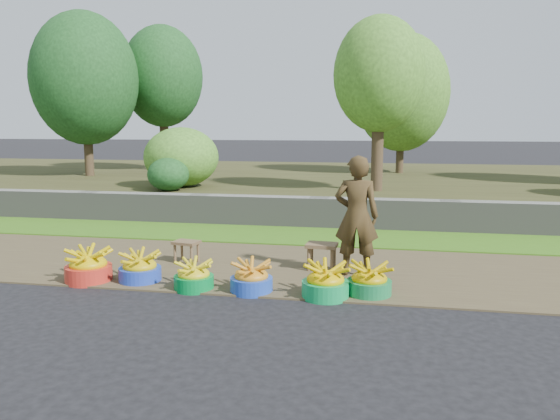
% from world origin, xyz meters
% --- Properties ---
extents(ground_plane, '(120.00, 120.00, 0.00)m').
position_xyz_m(ground_plane, '(0.00, 0.00, 0.00)').
color(ground_plane, black).
rests_on(ground_plane, ground).
extents(dirt_shoulder, '(80.00, 2.50, 0.02)m').
position_xyz_m(dirt_shoulder, '(0.00, 1.25, 0.01)').
color(dirt_shoulder, '#4B4029').
rests_on(dirt_shoulder, ground).
extents(grass_verge, '(80.00, 1.50, 0.04)m').
position_xyz_m(grass_verge, '(0.00, 3.25, 0.02)').
color(grass_verge, '#3B7017').
rests_on(grass_verge, ground).
extents(retaining_wall, '(80.00, 0.35, 0.55)m').
position_xyz_m(retaining_wall, '(0.00, 4.10, 0.28)').
color(retaining_wall, slate).
rests_on(retaining_wall, ground).
extents(earth_bank, '(80.00, 10.00, 0.50)m').
position_xyz_m(earth_bank, '(0.00, 9.00, 0.25)').
color(earth_bank, '#39391A').
rests_on(earth_bank, ground).
extents(vegetation, '(33.44, 7.69, 4.36)m').
position_xyz_m(vegetation, '(-6.72, 8.05, 2.68)').
color(vegetation, '#3F301E').
rests_on(vegetation, earth_bank).
extents(basin_a, '(0.54, 0.54, 0.40)m').
position_xyz_m(basin_a, '(-2.27, 0.24, 0.18)').
color(basin_a, red).
rests_on(basin_a, ground).
extents(basin_b, '(0.49, 0.49, 0.36)m').
position_xyz_m(basin_b, '(-1.67, 0.34, 0.16)').
color(basin_b, '#1F3CB5').
rests_on(basin_b, ground).
extents(basin_c, '(0.44, 0.44, 0.33)m').
position_xyz_m(basin_c, '(-0.95, 0.18, 0.15)').
color(basin_c, '#027D31').
rests_on(basin_c, ground).
extents(basin_d, '(0.47, 0.47, 0.35)m').
position_xyz_m(basin_d, '(-0.30, 0.20, 0.16)').
color(basin_d, '#1F44B4').
rests_on(basin_d, ground).
extents(basin_e, '(0.50, 0.50, 0.38)m').
position_xyz_m(basin_e, '(0.52, 0.16, 0.17)').
color(basin_e, '#0E974A').
rests_on(basin_e, ground).
extents(basin_f, '(0.48, 0.48, 0.36)m').
position_xyz_m(basin_f, '(0.97, 0.31, 0.16)').
color(basin_f, '#16783E').
rests_on(basin_f, ground).
extents(stool_left, '(0.37, 0.31, 0.29)m').
position_xyz_m(stool_left, '(-1.44, 1.26, 0.25)').
color(stool_left, brown).
rests_on(stool_left, dirt_shoulder).
extents(stool_right, '(0.40, 0.31, 0.34)m').
position_xyz_m(stool_right, '(0.36, 1.21, 0.29)').
color(stool_right, brown).
rests_on(stool_right, dirt_shoulder).
extents(vendor_woman, '(0.53, 0.35, 1.45)m').
position_xyz_m(vendor_woman, '(0.79, 1.05, 0.74)').
color(vendor_woman, black).
rests_on(vendor_woman, dirt_shoulder).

